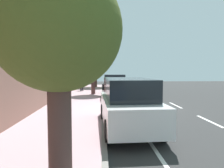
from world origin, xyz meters
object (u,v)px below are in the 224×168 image
Objects in this scene: street_tree_mid_block at (93,54)px; cyclist_with_backpack at (106,89)px; parked_sedan_grey_nearest at (111,83)px; bicycle_at_curb at (109,97)px; parked_pickup_silver_second at (115,86)px; parked_suv_white_mid at (128,103)px; pedestrian_on_phone at (82,81)px; street_tree_far_end at (58,33)px; street_tree_near_cyclist at (96,58)px.

cyclist_with_backpack is at bearing 105.43° from street_tree_mid_block.
street_tree_mid_block is (1.98, 5.95, 3.05)m from parked_sedan_grey_nearest.
parked_pickup_silver_second is at bearing -99.56° from bicycle_at_curb.
parked_pickup_silver_second is 3.55m from street_tree_mid_block.
parked_suv_white_mid is at bearing 95.72° from cyclist_with_backpack.
parked_suv_white_mid is 2.76× the size of pedestrian_on_phone.
bicycle_at_curb is 8.19m from pedestrian_on_phone.
street_tree_far_end is (1.96, 14.30, 2.07)m from parked_pickup_silver_second.
parked_suv_white_mid is 6.96m from cyclist_with_backpack.
parked_suv_white_mid is at bearing 102.55° from pedestrian_on_phone.
parked_sedan_grey_nearest is 3.40× the size of bicycle_at_curb.
street_tree_mid_block is (1.32, -4.41, 3.41)m from bicycle_at_curb.
street_tree_far_end is 18.30m from pedestrian_on_phone.
cyclist_with_backpack is at bearing -63.08° from bicycle_at_curb.
bicycle_at_curb is at bearing 96.01° from street_tree_near_cyclist.
parked_sedan_grey_nearest is 16.86m from parked_suv_white_mid.
parked_suv_white_mid is 19.30m from street_tree_near_cyclist.
parked_sedan_grey_nearest is 21.02m from street_tree_far_end.
street_tree_far_end reaches higher than bicycle_at_curb.
cyclist_with_backpack is at bearing 108.73° from pedestrian_on_phone.
parked_suv_white_mid is 0.82× the size of street_tree_near_cyclist.
street_tree_near_cyclist is 22.96m from street_tree_far_end.
parked_pickup_silver_second is 10.35m from parked_suv_white_mid.
parked_pickup_silver_second is 14.58m from street_tree_far_end.
parked_sedan_grey_nearest is 9.98m from cyclist_with_backpack.
parked_pickup_silver_second is 4.08× the size of bicycle_at_curb.
street_tree_mid_block is at bearing -80.67° from parked_suv_white_mid.
cyclist_with_backpack is (0.22, -0.43, 0.59)m from bicycle_at_curb.
street_tree_mid_block reaches higher than cyclist_with_backpack.
parked_suv_white_mid is (0.17, 10.35, 0.13)m from parked_pickup_silver_second.
parked_sedan_grey_nearest is at bearing -90.65° from parked_suv_white_mid.
street_tree_near_cyclist is (1.79, -18.99, 2.96)m from parked_suv_white_mid.
street_tree_mid_block is (1.10, -3.98, 2.82)m from cyclist_with_backpack.
parked_pickup_silver_second is 1.07× the size of street_tree_mid_block.
parked_suv_white_mid is at bearing 89.35° from parked_sedan_grey_nearest.
street_tree_near_cyclist is (1.10, -12.06, 3.01)m from cyclist_with_backpack.
street_tree_far_end is at bearing 82.82° from bicycle_at_curb.
street_tree_near_cyclist is at bearing -90.00° from street_tree_mid_block.
pedestrian_on_phone is at bearing -77.45° from parked_suv_white_mid.
parked_pickup_silver_second is at bearing -90.96° from parked_suv_white_mid.
street_tree_near_cyclist reaches higher than parked_pickup_silver_second.
parked_suv_white_mid is at bearing 94.19° from bicycle_at_curb.
parked_suv_white_mid is 1.18× the size of street_tree_far_end.
cyclist_with_backpack reaches higher than parked_sedan_grey_nearest.
parked_pickup_silver_second is 9.38m from street_tree_near_cyclist.
parked_pickup_silver_second is at bearing -97.82° from street_tree_far_end.
bicycle_at_curb is (0.67, 10.36, -0.36)m from parked_sedan_grey_nearest.
street_tree_far_end is (1.10, 10.87, 1.99)m from cyclist_with_backpack.
street_tree_near_cyclist is at bearing -47.04° from parked_sedan_grey_nearest.
parked_suv_white_mid is at bearing -114.39° from street_tree_far_end.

